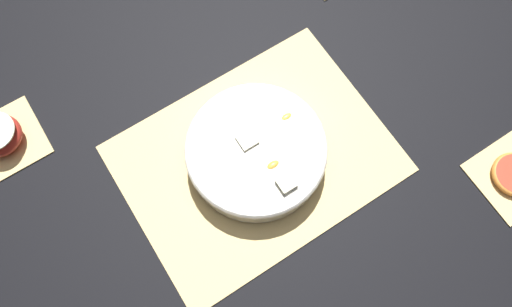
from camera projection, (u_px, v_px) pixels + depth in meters
ground_plane at (256, 159)px, 0.88m from camera, size 6.00×6.00×0.00m
bamboo_mat_center at (256, 158)px, 0.88m from camera, size 0.46×0.34×0.01m
coaster_mat_near_right at (6, 141)px, 0.89m from camera, size 0.13×0.13×0.01m
fruit_salad_bowl at (257, 152)px, 0.84m from camera, size 0.24×0.24×0.06m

